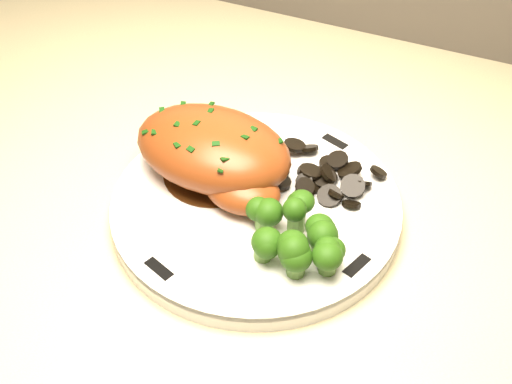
% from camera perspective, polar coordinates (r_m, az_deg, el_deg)
% --- Properties ---
extents(plate, '(0.35, 0.35, 0.02)m').
position_cam_1_polar(plate, '(0.63, 0.00, -1.29)').
color(plate, white).
rests_on(plate, counter).
extents(rim_accent_0, '(0.03, 0.02, 0.00)m').
position_cam_1_polar(rim_accent_0, '(0.69, 7.03, 4.44)').
color(rim_accent_0, black).
rests_on(rim_accent_0, plate).
extents(rim_accent_1, '(0.02, 0.03, 0.00)m').
position_cam_1_polar(rim_accent_1, '(0.69, -7.35, 4.25)').
color(rim_accent_1, black).
rests_on(rim_accent_1, plate).
extents(rim_accent_2, '(0.03, 0.02, 0.00)m').
position_cam_1_polar(rim_accent_2, '(0.57, -8.63, -6.79)').
color(rim_accent_2, black).
rests_on(rim_accent_2, plate).
extents(rim_accent_3, '(0.02, 0.03, 0.00)m').
position_cam_1_polar(rim_accent_3, '(0.57, 8.95, -6.50)').
color(rim_accent_3, black).
rests_on(rim_accent_3, plate).
extents(gravy_pool, '(0.10, 0.10, 0.00)m').
position_cam_1_polar(gravy_pool, '(0.65, -3.73, 1.73)').
color(gravy_pool, '#361C09').
rests_on(gravy_pool, plate).
extents(chicken_breast, '(0.17, 0.12, 0.06)m').
position_cam_1_polar(chicken_breast, '(0.63, -3.56, 3.47)').
color(chicken_breast, brown).
rests_on(chicken_breast, plate).
extents(mushroom_pile, '(0.10, 0.07, 0.03)m').
position_cam_1_polar(mushroom_pile, '(0.64, 6.13, 1.26)').
color(mushroom_pile, black).
rests_on(mushroom_pile, plate).
extents(broccoli_florets, '(0.10, 0.07, 0.04)m').
position_cam_1_polar(broccoli_florets, '(0.56, 3.44, -3.87)').
color(broccoli_florets, '#5C8739').
rests_on(broccoli_florets, plate).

